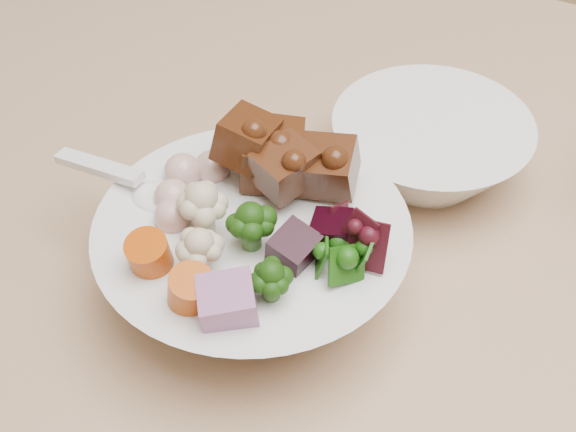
# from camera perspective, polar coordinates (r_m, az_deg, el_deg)

# --- Properties ---
(chair_far) EXTENTS (0.44, 0.44, 0.95)m
(chair_far) POSITION_cam_1_polar(r_m,az_deg,el_deg) (1.36, 18.99, 9.88)
(chair_far) COLOR tan
(chair_far) RESTS_ON ground
(food_bowl) EXTENTS (0.22, 0.22, 0.12)m
(food_bowl) POSITION_cam_1_polar(r_m,az_deg,el_deg) (0.57, -2.27, -2.62)
(food_bowl) COLOR white
(food_bowl) RESTS_ON dining_table
(soup_spoon) EXTENTS (0.12, 0.03, 0.02)m
(soup_spoon) POSITION_cam_1_polar(r_m,az_deg,el_deg) (0.59, -10.35, 1.81)
(soup_spoon) COLOR white
(soup_spoon) RESTS_ON food_bowl
(side_bowl) EXTENTS (0.17, 0.17, 0.06)m
(side_bowl) POSITION_cam_1_polar(r_m,az_deg,el_deg) (0.68, 10.03, 4.75)
(side_bowl) COLOR white
(side_bowl) RESTS_ON dining_table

